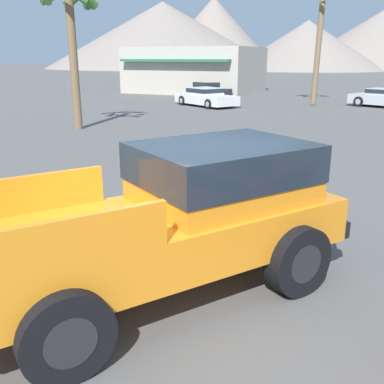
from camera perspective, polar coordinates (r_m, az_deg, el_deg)
name	(u,v)px	position (r m, az deg, el deg)	size (l,w,h in m)	color
ground_plane	(178,285)	(6.39, -1.84, -11.72)	(320.00, 320.00, 0.00)	#5B5956
orange_pickup_truck	(183,211)	(5.90, -1.14, -2.39)	(4.35, 5.42, 1.94)	orange
parked_car_dark	(207,89)	(36.76, 1.92, 12.92)	(4.64, 3.83, 1.12)	#232328
parked_car_white	(206,97)	(29.43, 1.76, 12.00)	(4.87, 3.82, 1.16)	white
palm_tree_tall	(72,15)	(20.51, -15.03, 20.92)	(2.94, 2.82, 6.18)	brown
palm_tree_short	(322,5)	(31.29, 16.14, 21.90)	(2.83, 2.94, 8.20)	brown
storefront_building	(195,70)	(41.35, 0.43, 15.24)	(10.79, 8.59, 3.85)	#BCB2A3
distant_mountain_range	(313,34)	(124.75, 15.15, 18.75)	(178.51, 70.74, 19.99)	gray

